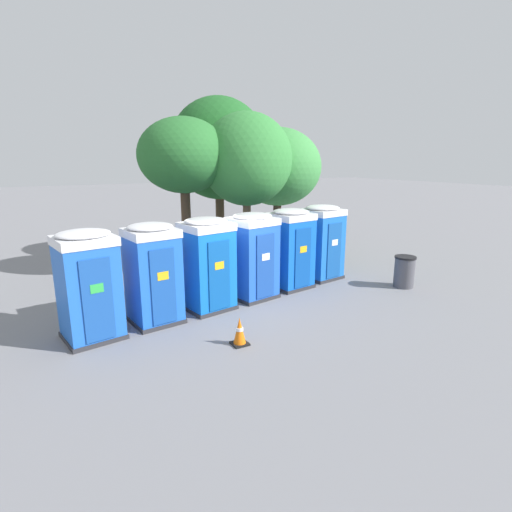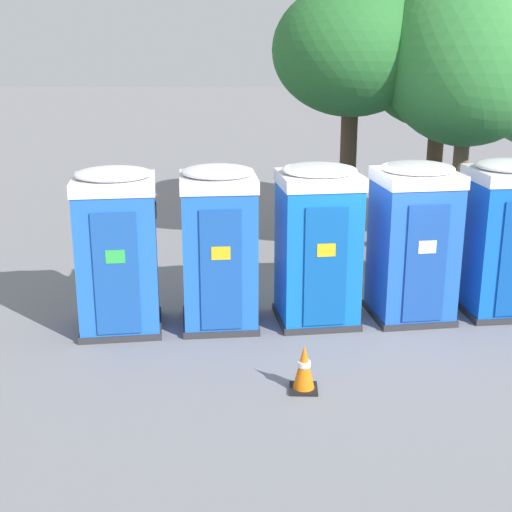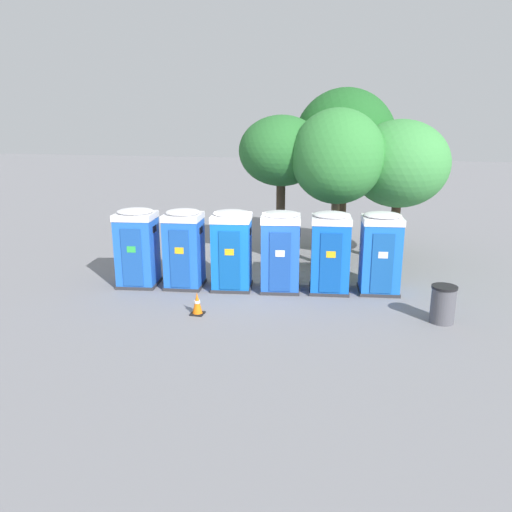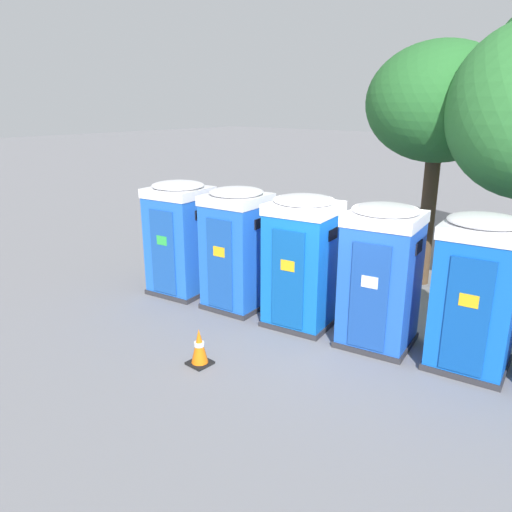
{
  "view_description": "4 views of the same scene",
  "coord_description": "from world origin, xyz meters",
  "px_view_note": "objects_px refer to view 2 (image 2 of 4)",
  "views": [
    {
      "loc": [
        -4.75,
        -10.07,
        4.04
      ],
      "look_at": [
        0.97,
        -0.01,
        1.22
      ],
      "focal_mm": 28.0,
      "sensor_mm": 36.0,
      "label": 1
    },
    {
      "loc": [
        -1.37,
        -11.08,
        4.33
      ],
      "look_at": [
        -1.69,
        -0.42,
        1.1
      ],
      "focal_mm": 50.0,
      "sensor_mm": 36.0,
      "label": 2
    },
    {
      "loc": [
        3.78,
        -14.95,
        5.16
      ],
      "look_at": [
        0.02,
        -0.16,
        1.08
      ],
      "focal_mm": 35.0,
      "sensor_mm": 36.0,
      "label": 3
    },
    {
      "loc": [
        4.59,
        -7.66,
        4.17
      ],
      "look_at": [
        -1.8,
        -0.44,
        1.19
      ],
      "focal_mm": 35.0,
      "sensor_mm": 36.0,
      "label": 4
    }
  ],
  "objects_px": {
    "portapotty_1": "(219,246)",
    "street_tree_2": "(443,36)",
    "street_tree_1": "(352,52)",
    "portapotty_0": "(118,250)",
    "portapotty_2": "(317,244)",
    "portapotty_3": "(413,241)",
    "traffic_cone": "(304,368)",
    "portapotty_4": "(505,237)",
    "street_tree_0": "(469,59)"
  },
  "relations": [
    {
      "from": "portapotty_1",
      "to": "street_tree_2",
      "type": "relative_size",
      "value": 0.39
    },
    {
      "from": "street_tree_1",
      "to": "street_tree_2",
      "type": "xyz_separation_m",
      "value": [
        2.15,
        1.82,
        0.3
      ]
    },
    {
      "from": "portapotty_0",
      "to": "street_tree_1",
      "type": "distance_m",
      "value": 6.37
    },
    {
      "from": "portapotty_2",
      "to": "portapotty_0",
      "type": "bearing_deg",
      "value": -172.02
    },
    {
      "from": "portapotty_3",
      "to": "traffic_cone",
      "type": "height_order",
      "value": "portapotty_3"
    },
    {
      "from": "portapotty_2",
      "to": "portapotty_3",
      "type": "bearing_deg",
      "value": 7.9
    },
    {
      "from": "portapotty_2",
      "to": "street_tree_1",
      "type": "bearing_deg",
      "value": 77.98
    },
    {
      "from": "portapotty_4",
      "to": "street_tree_2",
      "type": "bearing_deg",
      "value": 91.13
    },
    {
      "from": "portapotty_2",
      "to": "street_tree_0",
      "type": "xyz_separation_m",
      "value": [
        2.92,
        3.13,
        2.73
      ]
    },
    {
      "from": "portapotty_0",
      "to": "street_tree_2",
      "type": "distance_m",
      "value": 9.07
    },
    {
      "from": "street_tree_0",
      "to": "portapotty_0",
      "type": "bearing_deg",
      "value": -149.23
    },
    {
      "from": "street_tree_1",
      "to": "street_tree_2",
      "type": "relative_size",
      "value": 0.84
    },
    {
      "from": "portapotty_2",
      "to": "portapotty_1",
      "type": "bearing_deg",
      "value": -172.46
    },
    {
      "from": "portapotty_1",
      "to": "portapotty_3",
      "type": "relative_size",
      "value": 1.0
    },
    {
      "from": "street_tree_0",
      "to": "street_tree_1",
      "type": "relative_size",
      "value": 1.04
    },
    {
      "from": "street_tree_1",
      "to": "traffic_cone",
      "type": "distance_m",
      "value": 7.36
    },
    {
      "from": "portapotty_4",
      "to": "street_tree_2",
      "type": "distance_m",
      "value": 6.0
    },
    {
      "from": "street_tree_1",
      "to": "portapotty_2",
      "type": "bearing_deg",
      "value": -102.02
    },
    {
      "from": "portapotty_4",
      "to": "street_tree_1",
      "type": "bearing_deg",
      "value": 124.42
    },
    {
      "from": "portapotty_2",
      "to": "portapotty_4",
      "type": "distance_m",
      "value": 3.09
    },
    {
      "from": "portapotty_2",
      "to": "portapotty_4",
      "type": "height_order",
      "value": "same"
    },
    {
      "from": "portapotty_0",
      "to": "street_tree_1",
      "type": "xyz_separation_m",
      "value": [
        3.86,
        4.19,
        2.84
      ]
    },
    {
      "from": "portapotty_2",
      "to": "portapotty_4",
      "type": "xyz_separation_m",
      "value": [
        3.05,
        0.48,
        0.0
      ]
    },
    {
      "from": "street_tree_0",
      "to": "street_tree_2",
      "type": "xyz_separation_m",
      "value": [
        0.03,
        2.45,
        0.42
      ]
    },
    {
      "from": "portapotty_0",
      "to": "portapotty_1",
      "type": "bearing_deg",
      "value": 8.41
    },
    {
      "from": "portapotty_3",
      "to": "street_tree_2",
      "type": "height_order",
      "value": "street_tree_2"
    },
    {
      "from": "portapotty_4",
      "to": "portapotty_0",
      "type": "bearing_deg",
      "value": -171.58
    },
    {
      "from": "portapotty_1",
      "to": "portapotty_2",
      "type": "height_order",
      "value": "same"
    },
    {
      "from": "portapotty_0",
      "to": "portapotty_2",
      "type": "relative_size",
      "value": 1.0
    },
    {
      "from": "portapotty_3",
      "to": "street_tree_1",
      "type": "relative_size",
      "value": 0.47
    },
    {
      "from": "street_tree_2",
      "to": "portapotty_4",
      "type": "bearing_deg",
      "value": -88.87
    },
    {
      "from": "portapotty_3",
      "to": "traffic_cone",
      "type": "relative_size",
      "value": 3.97
    },
    {
      "from": "portapotty_2",
      "to": "portapotty_3",
      "type": "height_order",
      "value": "same"
    },
    {
      "from": "portapotty_1",
      "to": "portapotty_4",
      "type": "relative_size",
      "value": 1.0
    },
    {
      "from": "portapotty_0",
      "to": "portapotty_2",
      "type": "bearing_deg",
      "value": 7.98
    },
    {
      "from": "portapotty_0",
      "to": "street_tree_0",
      "type": "distance_m",
      "value": 7.48
    },
    {
      "from": "portapotty_3",
      "to": "portapotty_1",
      "type": "bearing_deg",
      "value": -172.28
    },
    {
      "from": "portapotty_1",
      "to": "traffic_cone",
      "type": "distance_m",
      "value": 2.74
    },
    {
      "from": "portapotty_0",
      "to": "portapotty_3",
      "type": "distance_m",
      "value": 4.64
    },
    {
      "from": "portapotty_3",
      "to": "portapotty_0",
      "type": "bearing_deg",
      "value": -172.05
    },
    {
      "from": "street_tree_2",
      "to": "portapotty_2",
      "type": "bearing_deg",
      "value": -117.87
    },
    {
      "from": "portapotty_4",
      "to": "street_tree_2",
      "type": "relative_size",
      "value": 0.39
    },
    {
      "from": "portapotty_0",
      "to": "street_tree_0",
      "type": "relative_size",
      "value": 0.45
    },
    {
      "from": "portapotty_1",
      "to": "traffic_cone",
      "type": "xyz_separation_m",
      "value": [
        1.26,
        -2.23,
        -0.97
      ]
    },
    {
      "from": "street_tree_0",
      "to": "portapotty_2",
      "type": "bearing_deg",
      "value": -133.0
    },
    {
      "from": "portapotty_2",
      "to": "portapotty_4",
      "type": "bearing_deg",
      "value": 8.87
    },
    {
      "from": "portapotty_0",
      "to": "portapotty_1",
      "type": "height_order",
      "value": "same"
    },
    {
      "from": "street_tree_1",
      "to": "street_tree_2",
      "type": "height_order",
      "value": "street_tree_2"
    },
    {
      "from": "portapotty_4",
      "to": "street_tree_1",
      "type": "distance_m",
      "value": 4.9
    },
    {
      "from": "street_tree_0",
      "to": "traffic_cone",
      "type": "xyz_separation_m",
      "value": [
        -3.2,
        -5.56,
        -3.7
      ]
    }
  ]
}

